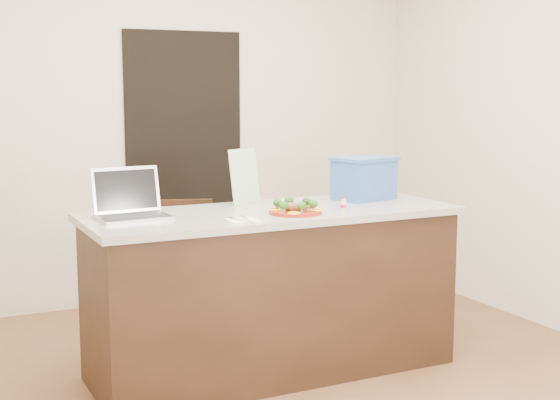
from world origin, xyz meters
name	(u,v)px	position (x,y,z in m)	size (l,w,h in m)	color
ground	(292,385)	(0.00, 0.00, 0.00)	(4.00, 4.00, 0.00)	brown
room_shell	(293,81)	(0.00, 0.00, 1.62)	(4.00, 4.00, 4.00)	white
doorway	(185,166)	(0.10, 1.98, 1.00)	(0.90, 0.02, 2.00)	black
island	(272,291)	(0.00, 0.25, 0.46)	(2.06, 0.76, 0.92)	black
plate	(295,211)	(0.06, 0.09, 0.93)	(0.29, 0.29, 0.02)	maroon
meatballs	(295,207)	(0.06, 0.09, 0.96)	(0.12, 0.12, 0.04)	brown
broccoli	(295,203)	(0.06, 0.09, 0.98)	(0.23, 0.24, 0.04)	#1A4311
pepper_rings	(295,210)	(0.06, 0.09, 0.94)	(0.26, 0.26, 0.01)	yellow
napkin	(243,220)	(-0.28, 0.00, 0.92)	(0.15, 0.15, 0.01)	silver
fork	(238,219)	(-0.30, 0.01, 0.93)	(0.06, 0.16, 0.00)	#B0B0B5
knife	(249,219)	(-0.25, -0.02, 0.93)	(0.03, 0.21, 0.01)	white
yogurt_bottle	(343,205)	(0.35, 0.07, 0.95)	(0.03, 0.03, 0.07)	beige
laptop	(130,204)	(-0.77, 0.36, 0.99)	(0.38, 0.31, 0.26)	#A3A4A8
leaflet	(244,176)	(-0.04, 0.54, 1.08)	(0.22, 0.00, 0.32)	white
blue_box	(364,178)	(0.67, 0.38, 1.05)	(0.40, 0.33, 0.26)	#2C55A1
chair	(188,260)	(-0.21, 1.05, 0.50)	(0.49, 0.50, 0.88)	#381E10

